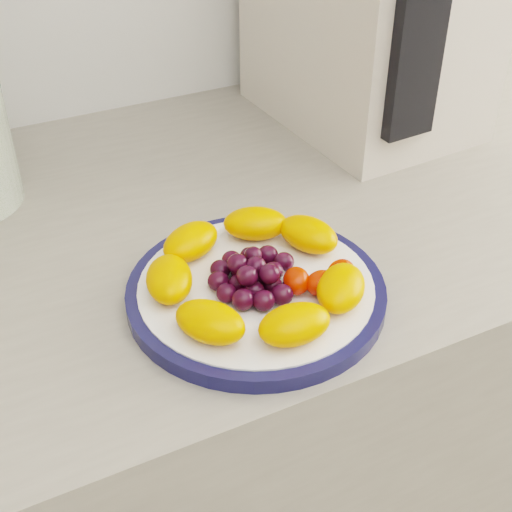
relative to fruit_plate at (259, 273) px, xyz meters
name	(u,v)px	position (x,y,z in m)	size (l,w,h in m)	color
counter	(262,444)	(0.09, 0.17, -0.48)	(3.50, 0.60, 0.90)	gray
cabinet_face	(261,457)	(0.09, 0.17, -0.51)	(3.48, 0.58, 0.84)	#81654D
plate_rim	(256,292)	(0.00, 0.00, -0.02)	(0.24, 0.24, 0.01)	#13153E
plate_face	(256,292)	(0.00, 0.00, -0.02)	(0.22, 0.22, 0.02)	white
appliance_panel	(421,15)	(0.26, 0.14, 0.16)	(0.06, 0.02, 0.28)	black
fruit_plate	(259,273)	(0.00, 0.00, 0.00)	(0.21, 0.21, 0.03)	#FF7B00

